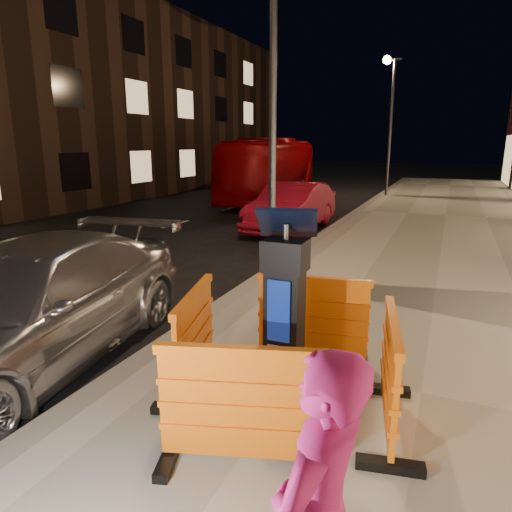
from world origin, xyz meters
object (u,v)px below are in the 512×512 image
at_px(car_silver, 35,362).
at_px(car_red, 292,230).
at_px(barrier_bldgside, 390,375).
at_px(barrier_kerbside, 195,338).
at_px(barrier_front, 240,408).
at_px(barrier_back, 313,319).
at_px(bus_doubledecker, 272,200).
at_px(parking_kiosk, 284,315).

bearing_deg(car_silver, car_red, 81.82).
distance_m(barrier_bldgside, car_red, 9.98).
height_order(barrier_kerbside, car_red, barrier_kerbside).
relative_size(barrier_front, car_silver, 0.26).
xyz_separation_m(barrier_kerbside, barrier_bldgside, (1.90, 0.00, 0.00)).
xyz_separation_m(barrier_back, bus_doubledecker, (-6.28, 15.00, -0.64)).
height_order(parking_kiosk, barrier_front, parking_kiosk).
distance_m(parking_kiosk, car_silver, 3.27).
distance_m(barrier_front, car_red, 10.55).
distance_m(barrier_kerbside, car_red, 9.39).
bearing_deg(barrier_kerbside, car_red, -1.78).
bearing_deg(bus_doubledecker, barrier_bldgside, -73.99).
height_order(car_silver, bus_doubledecker, bus_doubledecker).
distance_m(barrier_front, barrier_bldgside, 1.34).
xyz_separation_m(barrier_back, car_silver, (-3.10, -1.06, -0.64)).
bearing_deg(car_red, barrier_kerbside, -75.66).
bearing_deg(parking_kiosk, car_red, 95.74).
bearing_deg(car_red, barrier_back, -68.18).
bearing_deg(parking_kiosk, car_silver, 169.54).
relative_size(parking_kiosk, barrier_bldgside, 1.40).
relative_size(parking_kiosk, barrier_front, 1.40).
relative_size(barrier_front, barrier_kerbside, 1.00).
bearing_deg(bus_doubledecker, car_silver, -87.19).
bearing_deg(barrier_bldgside, car_red, 12.94).
bearing_deg(barrier_bldgside, barrier_back, 34.46).
bearing_deg(car_silver, parking_kiosk, -5.58).
distance_m(parking_kiosk, barrier_back, 1.03).
bearing_deg(car_red, car_silver, -88.93).
bearing_deg(barrier_front, barrier_bldgside, 27.46).
height_order(barrier_back, bus_doubledecker, bus_doubledecker).
height_order(barrier_back, car_silver, barrier_back).
distance_m(barrier_bldgside, bus_doubledecker, 17.52).
relative_size(parking_kiosk, car_silver, 0.36).
height_order(barrier_back, barrier_bldgside, same).
height_order(barrier_front, barrier_bldgside, same).
relative_size(parking_kiosk, barrier_back, 1.40).
xyz_separation_m(barrier_kerbside, car_red, (-2.07, 9.14, -0.64)).
xyz_separation_m(barrier_front, barrier_kerbside, (-0.95, 0.95, 0.00)).
relative_size(barrier_back, barrier_bldgside, 1.00).
height_order(barrier_kerbside, bus_doubledecker, bus_doubledecker).
distance_m(barrier_back, bus_doubledecker, 16.27).
relative_size(car_silver, bus_doubledecker, 0.49).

